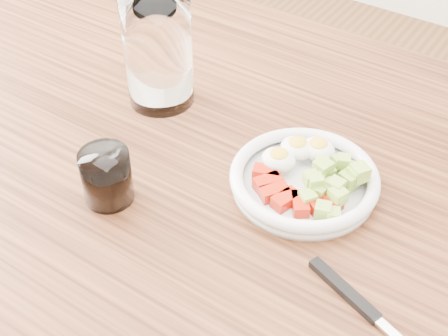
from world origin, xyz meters
The scene contains 5 objects.
dining_table centered at (0.00, 0.00, 0.67)m, with size 1.50×0.90×0.77m.
bowl centered at (0.08, 0.06, 0.79)m, with size 0.19×0.19×0.05m.
fork centered at (0.21, -0.06, 0.77)m, with size 0.19×0.08×0.01m.
water_glass centered at (-0.19, 0.11, 0.86)m, with size 0.10×0.10×0.17m, color white.
coffee_glass centered at (-0.12, -0.09, 0.80)m, with size 0.06×0.06×0.07m.
Camera 1 is at (0.31, -0.46, 1.32)m, focal length 50.00 mm.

